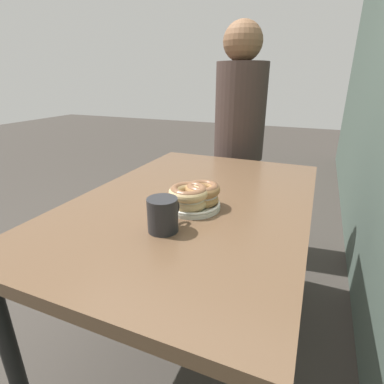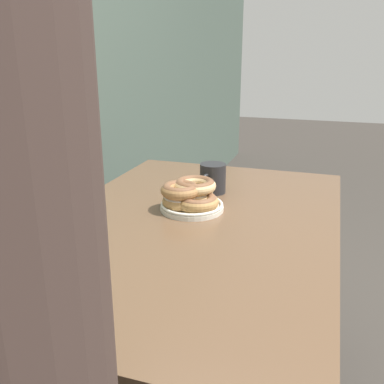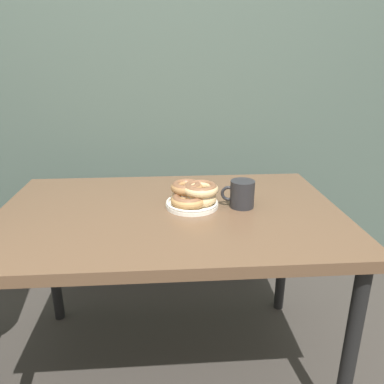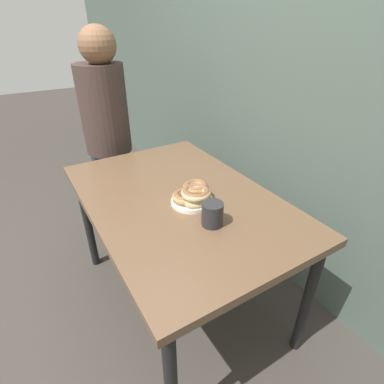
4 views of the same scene
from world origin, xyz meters
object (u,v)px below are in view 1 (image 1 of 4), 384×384
(coffee_mug, at_px, (163,214))
(person_figure, at_px, (239,141))
(dining_table, at_px, (194,215))
(donut_plate, at_px, (193,197))

(coffee_mug, xyz_separation_m, person_figure, (-1.20, -0.08, -0.01))
(dining_table, xyz_separation_m, coffee_mug, (0.28, 0.01, 0.13))
(donut_plate, bearing_deg, coffee_mug, -6.01)
(person_figure, bearing_deg, coffee_mug, 3.66)
(coffee_mug, height_order, person_figure, person_figure)
(donut_plate, distance_m, coffee_mug, 0.19)
(coffee_mug, relative_size, person_figure, 0.09)
(donut_plate, relative_size, person_figure, 0.15)
(donut_plate, bearing_deg, dining_table, -160.75)
(dining_table, distance_m, donut_plate, 0.15)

